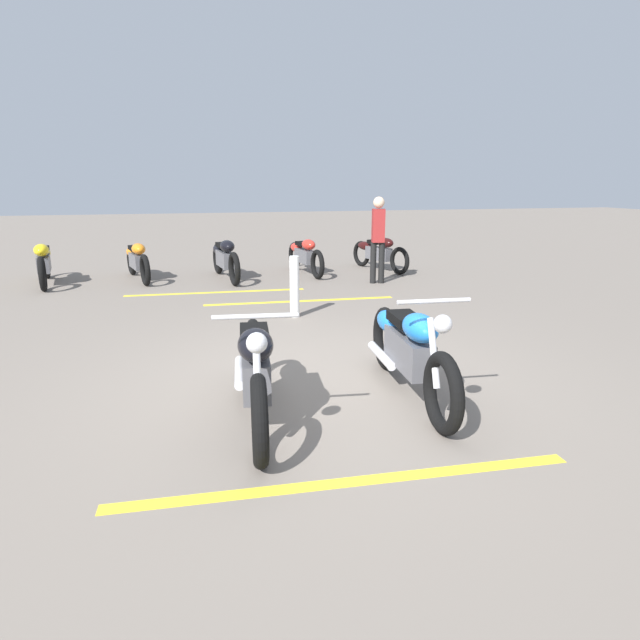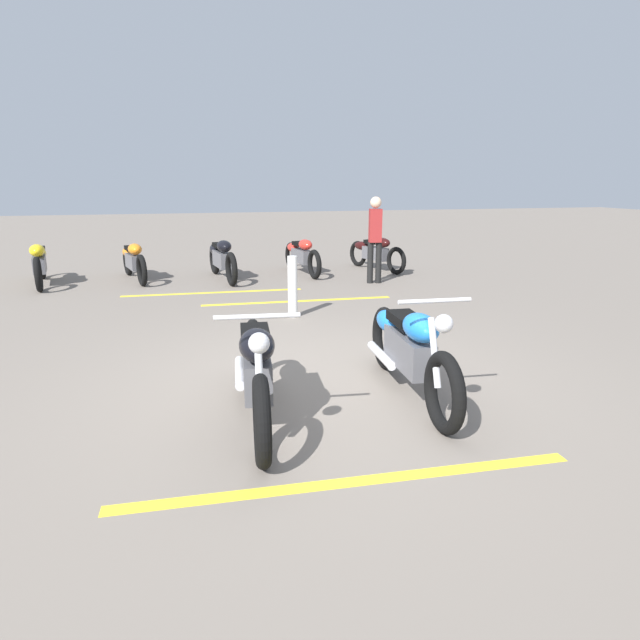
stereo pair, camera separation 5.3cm
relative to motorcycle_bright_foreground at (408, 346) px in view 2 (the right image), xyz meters
name	(u,v)px [view 2 (the right image)]	position (x,y,z in m)	size (l,w,h in m)	color
ground_plane	(319,382)	(0.49, 0.73, -0.46)	(60.00, 60.00, 0.00)	slate
motorcycle_bright_foreground	(408,346)	(0.00, 0.00, 0.00)	(2.23, 0.62, 1.04)	black
motorcycle_dark_foreground	(256,365)	(-0.15, 1.45, 0.00)	(2.23, 0.62, 1.04)	black
motorcycle_row_far_left	(375,252)	(7.00, -2.30, -0.06)	(1.91, 0.68, 0.74)	black
motorcycle_row_left	(301,254)	(6.95, -0.59, -0.05)	(2.02, 0.40, 0.76)	black
motorcycle_row_center	(222,257)	(6.68, 1.14, -0.01)	(2.17, 0.43, 0.82)	black
motorcycle_row_right	(133,260)	(7.04, 2.87, -0.05)	(1.99, 0.60, 0.76)	black
motorcycle_row_far_right	(39,262)	(7.00, 4.59, -0.02)	(2.13, 0.48, 0.81)	black
bystander_near_row	(375,236)	(5.47, -1.72, 0.47)	(0.22, 0.28, 1.67)	black
bollard_post	(293,287)	(3.19, 0.41, -0.01)	(0.14, 0.14, 0.91)	white
parking_stripe_near	(352,482)	(-1.37, 1.00, -0.46)	(3.20, 0.12, 0.01)	yellow
parking_stripe_mid	(298,301)	(4.22, 0.10, -0.46)	(3.20, 0.12, 0.01)	yellow
parking_stripe_far	(213,293)	(5.31, 1.42, -0.46)	(3.20, 0.12, 0.01)	yellow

